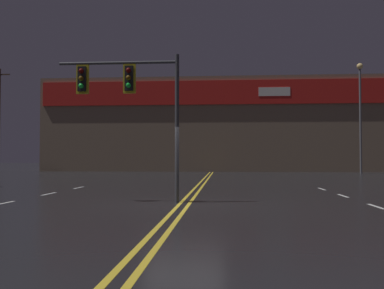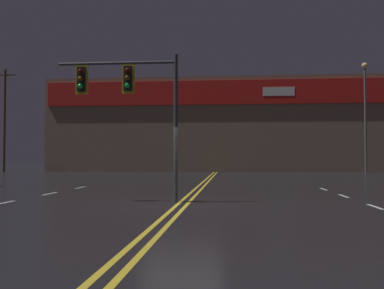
% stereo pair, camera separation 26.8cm
% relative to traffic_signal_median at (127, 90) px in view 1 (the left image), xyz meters
% --- Properties ---
extents(ground_plane, '(200.00, 200.00, 0.00)m').
position_rel_traffic_signal_median_xyz_m(ground_plane, '(1.99, -0.70, -3.73)').
color(ground_plane, black).
extents(road_markings, '(17.40, 60.00, 0.01)m').
position_rel_traffic_signal_median_xyz_m(road_markings, '(3.27, -2.84, -3.73)').
color(road_markings, gold).
rests_on(road_markings, ground).
extents(traffic_signal_median, '(4.09, 0.36, 4.92)m').
position_rel_traffic_signal_median_xyz_m(traffic_signal_median, '(0.00, 0.00, 0.00)').
color(traffic_signal_median, '#38383D').
rests_on(traffic_signal_median, ground).
extents(streetlight_near_right, '(0.56, 0.56, 10.25)m').
position_rel_traffic_signal_median_xyz_m(streetlight_near_right, '(15.87, 26.43, 2.74)').
color(streetlight_near_right, '#59595E').
rests_on(streetlight_near_right, ground).
extents(building_backdrop, '(36.68, 10.23, 9.97)m').
position_rel_traffic_signal_median_xyz_m(building_backdrop, '(1.99, 35.09, 1.27)').
color(building_backdrop, '#7A6651').
rests_on(building_backdrop, ground).
extents(utility_pole_row, '(45.16, 0.26, 12.86)m').
position_rel_traffic_signal_median_xyz_m(utility_pole_row, '(3.13, 28.78, 2.42)').
color(utility_pole_row, '#4C3828').
rests_on(utility_pole_row, ground).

